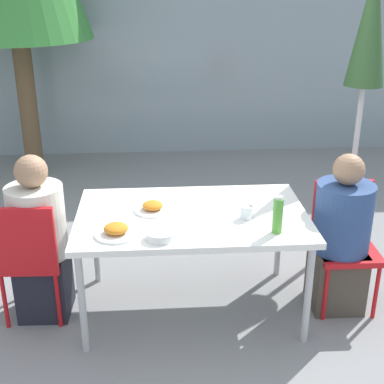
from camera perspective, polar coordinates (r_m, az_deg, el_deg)
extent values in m
plane|color=gray|center=(3.79, 0.00, -12.25)|extent=(24.00, 24.00, 0.00)
cube|color=#89999E|center=(6.71, -2.23, 16.89)|extent=(10.00, 0.20, 3.00)
cube|color=white|center=(3.44, 0.00, -2.62)|extent=(1.48, 0.92, 0.04)
cylinder|color=#B7B7B7|center=(3.29, -11.63, -11.61)|extent=(0.04, 0.04, 0.68)
cylinder|color=#B7B7B7|center=(3.38, 12.28, -10.67)|extent=(0.04, 0.04, 0.68)
cylinder|color=#B7B7B7|center=(3.98, -10.27, -5.10)|extent=(0.04, 0.04, 0.68)
cylinder|color=#B7B7B7|center=(4.05, 9.26, -4.49)|extent=(0.04, 0.04, 0.68)
cube|color=red|center=(3.68, -16.51, -6.75)|extent=(0.41, 0.41, 0.04)
cube|color=red|center=(3.42, -17.63, -4.86)|extent=(0.40, 0.05, 0.42)
cylinder|color=red|center=(3.98, -18.00, -8.27)|extent=(0.03, 0.03, 0.40)
cylinder|color=red|center=(3.90, -13.13, -8.37)|extent=(0.03, 0.03, 0.40)
cylinder|color=red|center=(3.70, -19.34, -10.94)|extent=(0.03, 0.03, 0.40)
cylinder|color=red|center=(3.61, -14.09, -11.13)|extent=(0.03, 0.03, 0.40)
cube|color=black|center=(3.77, -15.43, -9.40)|extent=(0.34, 0.34, 0.44)
cylinder|color=beige|center=(3.55, -16.19, -3.07)|extent=(0.36, 0.36, 0.48)
sphere|color=#9E7556|center=(3.42, -16.81, 2.13)|extent=(0.21, 0.21, 0.21)
cube|color=red|center=(3.76, 16.13, -6.08)|extent=(0.41, 0.41, 0.04)
cube|color=red|center=(3.81, 15.67, -1.74)|extent=(0.40, 0.04, 0.42)
cylinder|color=red|center=(3.79, 19.04, -10.07)|extent=(0.03, 0.03, 0.40)
cylinder|color=red|center=(3.68, 14.03, -10.47)|extent=(0.03, 0.03, 0.40)
cylinder|color=red|center=(4.06, 17.36, -7.53)|extent=(0.03, 0.03, 0.40)
cylinder|color=red|center=(3.95, 12.68, -7.82)|extent=(0.03, 0.03, 0.40)
cube|color=#473D33|center=(3.84, 15.10, -8.73)|extent=(0.34, 0.34, 0.44)
cylinder|color=navy|center=(3.63, 15.81, -2.62)|extent=(0.38, 0.38, 0.47)
sphere|color=#9E7556|center=(3.51, 16.38, 2.32)|extent=(0.20, 0.20, 0.20)
cylinder|color=#333333|center=(4.81, 15.93, -4.77)|extent=(0.36, 0.36, 0.05)
cylinder|color=#BCBCBC|center=(4.43, 17.46, 8.14)|extent=(0.04, 0.04, 2.27)
cone|color=#2D5128|center=(4.32, 18.53, 16.79)|extent=(0.30, 0.30, 0.93)
cylinder|color=white|center=(3.47, -4.21, -1.93)|extent=(0.24, 0.24, 0.01)
ellipsoid|color=orange|center=(3.46, -4.23, -1.43)|extent=(0.13, 0.13, 0.05)
cylinder|color=white|center=(3.19, -8.07, -4.43)|extent=(0.26, 0.26, 0.01)
ellipsoid|color=orange|center=(3.17, -8.11, -3.86)|extent=(0.14, 0.14, 0.06)
cylinder|color=#51A338|center=(3.18, 9.13, -2.53)|extent=(0.06, 0.06, 0.21)
cylinder|color=white|center=(3.14, 9.26, -0.61)|extent=(0.04, 0.04, 0.02)
cylinder|color=white|center=(3.37, 5.81, -2.14)|extent=(0.08, 0.08, 0.08)
cylinder|color=white|center=(3.11, -3.37, -4.61)|extent=(0.17, 0.17, 0.05)
cylinder|color=brown|center=(6.29, -17.06, 8.58)|extent=(0.20, 0.20, 1.49)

